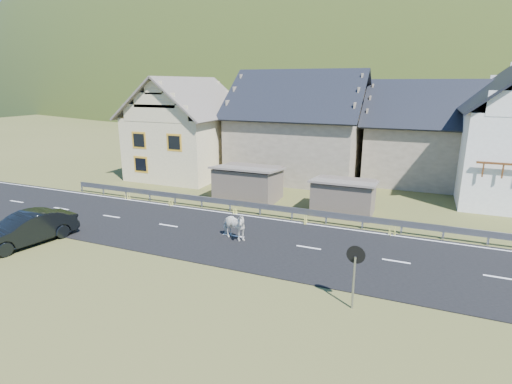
% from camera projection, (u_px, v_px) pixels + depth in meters
% --- Properties ---
extents(ground, '(160.00, 160.00, 0.00)m').
position_uv_depth(ground, '(233.00, 236.00, 20.65)').
color(ground, '#454C20').
rests_on(ground, ground).
extents(road, '(60.00, 7.00, 0.04)m').
position_uv_depth(road, '(233.00, 236.00, 20.64)').
color(road, black).
rests_on(road, ground).
extents(lane_markings, '(60.00, 6.60, 0.01)m').
position_uv_depth(lane_markings, '(233.00, 236.00, 20.63)').
color(lane_markings, silver).
rests_on(lane_markings, road).
extents(guardrail, '(28.10, 0.09, 0.75)m').
position_uv_depth(guardrail, '(260.00, 206.00, 23.78)').
color(guardrail, '#93969B').
rests_on(guardrail, ground).
extents(shed_left, '(4.30, 3.30, 2.40)m').
position_uv_depth(shed_left, '(248.00, 184.00, 26.88)').
color(shed_left, '#62564A').
rests_on(shed_left, ground).
extents(shed_right, '(3.80, 2.90, 2.20)m').
position_uv_depth(shed_right, '(343.00, 197.00, 24.06)').
color(shed_right, '#62564A').
rests_on(shed_right, ground).
extents(house_cream, '(7.80, 9.80, 8.30)m').
position_uv_depth(house_cream, '(188.00, 123.00, 33.87)').
color(house_cream, beige).
rests_on(house_cream, ground).
extents(house_stone_a, '(10.80, 9.80, 8.90)m').
position_uv_depth(house_stone_a, '(300.00, 121.00, 33.15)').
color(house_stone_a, gray).
rests_on(house_stone_a, ground).
extents(house_stone_b, '(9.80, 8.80, 8.10)m').
position_uv_depth(house_stone_b, '(429.00, 128.00, 31.34)').
color(house_stone_b, gray).
rests_on(house_stone_b, ground).
extents(mountain, '(440.00, 280.00, 260.00)m').
position_uv_depth(mountain, '(412.00, 144.00, 184.45)').
color(mountain, '#23330C').
rests_on(mountain, ground).
extents(conifer_patch, '(76.00, 50.00, 28.00)m').
position_uv_depth(conifer_patch, '(227.00, 87.00, 137.32)').
color(conifer_patch, black).
rests_on(conifer_patch, ground).
extents(horse, '(1.27, 1.87, 1.44)m').
position_uv_depth(horse, '(233.00, 226.00, 19.98)').
color(horse, white).
rests_on(horse, road).
extents(car, '(2.57, 4.92, 1.54)m').
position_uv_depth(car, '(26.00, 229.00, 19.49)').
color(car, black).
rests_on(car, ground).
extents(traffic_mirror, '(0.65, 0.19, 2.34)m').
position_uv_depth(traffic_mirror, '(355.00, 263.00, 13.70)').
color(traffic_mirror, '#93969B').
rests_on(traffic_mirror, ground).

